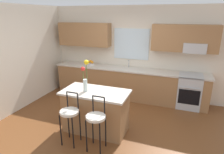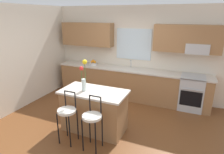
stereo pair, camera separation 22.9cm
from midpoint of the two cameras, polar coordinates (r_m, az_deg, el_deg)
The scene contains 11 objects.
ground_plane at distance 4.59m, azimuth -0.35°, elevation -14.09°, with size 14.00×14.00×0.00m, color brown.
wall_left at distance 5.75m, azimuth -23.30°, elevation 5.63°, with size 0.12×4.60×2.70m, color beige.
back_wall_assembly at distance 5.83m, azimuth 7.83°, elevation 8.65°, with size 5.60×0.50×2.70m.
counter_run at distance 5.83m, azimuth 6.31°, elevation -1.87°, with size 4.56×0.64×0.92m.
sink_faucet at distance 5.80m, azimuth 6.75°, elevation 4.14°, with size 0.02×0.13×0.23m.
oven_range at distance 5.61m, azimuth 23.53°, elevation -4.26°, with size 0.60×0.64×0.92m.
kitchen_island at distance 4.23m, azimuth -3.73°, elevation -9.89°, with size 1.40×0.73×0.92m.
bar_stool_near at distance 3.84m, azimuth -11.47°, elevation -10.43°, with size 0.36×0.36×1.04m.
bar_stool_middle at distance 3.59m, azimuth -4.02°, elevation -12.28°, with size 0.36×0.36×1.04m.
flower_vase at distance 3.97m, azimuth -6.79°, elevation 0.17°, with size 0.17×0.11×0.67m.
fruit_bowl_oranges at distance 6.13m, azimuth -4.47°, elevation 4.15°, with size 0.24×0.24×0.16m.
Camera 2 is at (1.66, -3.52, 2.45)m, focal length 30.85 mm.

